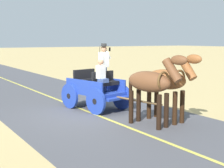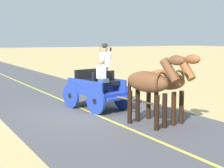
# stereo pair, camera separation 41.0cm
# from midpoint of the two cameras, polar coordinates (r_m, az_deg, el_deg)

# --- Properties ---
(ground_plane) EXTENTS (200.00, 200.00, 0.00)m
(ground_plane) POSITION_cam_midpoint_polar(r_m,az_deg,el_deg) (11.88, -2.24, -5.16)
(ground_plane) COLOR tan
(road_surface) EXTENTS (6.15, 160.00, 0.01)m
(road_surface) POSITION_cam_midpoint_polar(r_m,az_deg,el_deg) (11.88, -2.24, -5.14)
(road_surface) COLOR #4C4C51
(road_surface) RESTS_ON ground
(road_centre_stripe) EXTENTS (0.12, 160.00, 0.00)m
(road_centre_stripe) POSITION_cam_midpoint_polar(r_m,az_deg,el_deg) (11.88, -2.24, -5.12)
(road_centre_stripe) COLOR #DBCC4C
(road_centre_stripe) RESTS_ON road_surface
(horse_drawn_carriage) EXTENTS (1.87, 4.51, 2.50)m
(horse_drawn_carriage) POSITION_cam_midpoint_polar(r_m,az_deg,el_deg) (12.53, -1.55, -0.69)
(horse_drawn_carriage) COLOR #1E3899
(horse_drawn_carriage) RESTS_ON ground
(horse_near_side) EXTENTS (0.78, 2.15, 2.21)m
(horse_near_side) POSITION_cam_midpoint_polar(r_m,az_deg,el_deg) (10.67, 10.69, 0.46)
(horse_near_side) COLOR brown
(horse_near_side) RESTS_ON ground
(horse_off_side) EXTENTS (0.90, 2.15, 2.21)m
(horse_off_side) POSITION_cam_midpoint_polar(r_m,az_deg,el_deg) (10.02, 7.74, 0.07)
(horse_off_side) COLOR brown
(horse_off_side) RESTS_ON ground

